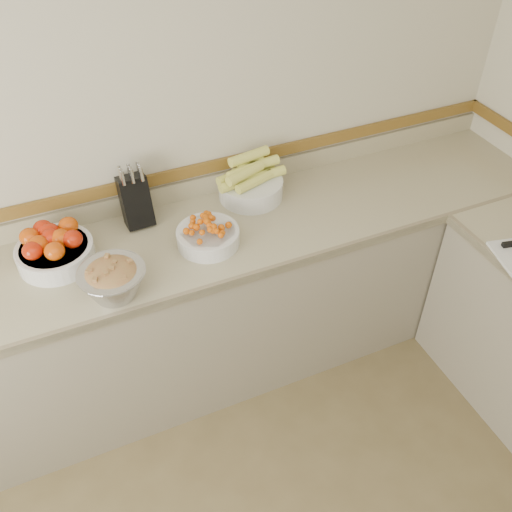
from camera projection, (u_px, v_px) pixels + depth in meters
name	position (u px, v px, depth m)	size (l,w,h in m)	color
back_wall	(123.00, 136.00, 2.48)	(4.00, 4.00, 0.00)	beige
counter_back	(165.00, 318.00, 2.82)	(4.00, 0.65, 1.08)	tan
knife_block	(135.00, 200.00, 2.59)	(0.13, 0.16, 0.31)	black
tomato_bowl	(54.00, 248.00, 2.42)	(0.33, 0.33, 0.16)	white
cherry_tomato_bowl	(208.00, 235.00, 2.53)	(0.28, 0.28, 0.15)	white
corn_bowl	(250.00, 183.00, 2.78)	(0.35, 0.32, 0.23)	white
rhubarb_bowl	(113.00, 280.00, 2.27)	(0.27, 0.27, 0.15)	#B2B2BA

